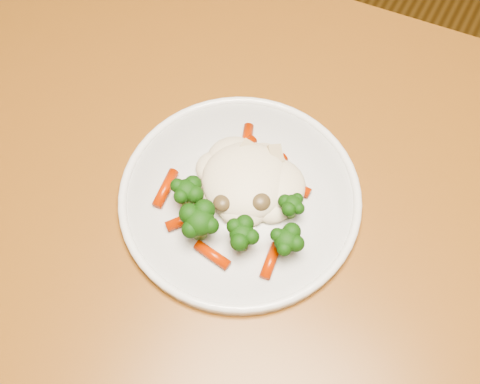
{
  "coord_description": "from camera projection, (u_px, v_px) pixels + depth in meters",
  "views": [
    {
      "loc": [
        -0.02,
        -0.47,
        1.37
      ],
      "look_at": [
        -0.18,
        -0.18,
        0.77
      ],
      "focal_mm": 45.0,
      "sensor_mm": 36.0,
      "label": 1
    }
  ],
  "objects": [
    {
      "name": "plate",
      "position": [
        240.0,
        198.0,
        0.7
      ],
      "size": [
        0.28,
        0.28,
        0.01
      ],
      "primitive_type": "cylinder",
      "color": "white",
      "rests_on": "dining_table"
    },
    {
      "name": "meal",
      "position": [
        241.0,
        194.0,
        0.67
      ],
      "size": [
        0.18,
        0.18,
        0.05
      ],
      "color": "beige",
      "rests_on": "plate"
    },
    {
      "name": "dining_table",
      "position": [
        239.0,
        258.0,
        0.78
      ],
      "size": [
        1.23,
        0.88,
        0.75
      ],
      "rotation": [
        0.0,
        0.0,
        0.09
      ],
      "color": "#915721",
      "rests_on": "ground"
    }
  ]
}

